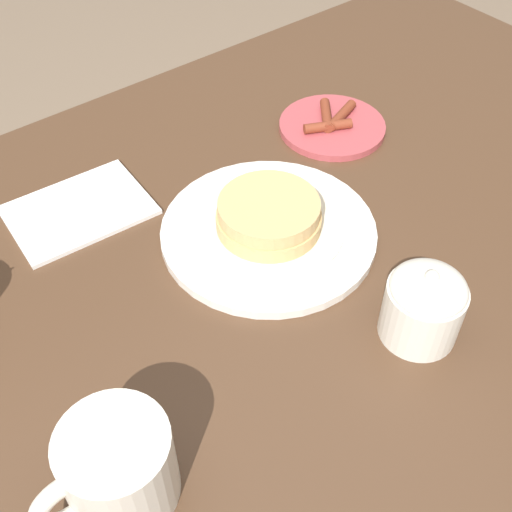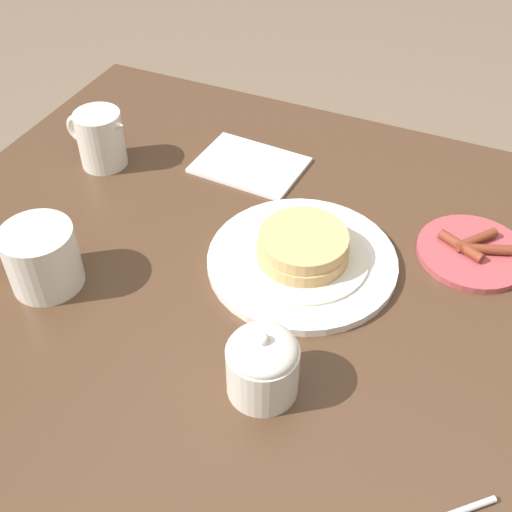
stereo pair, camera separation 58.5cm
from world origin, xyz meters
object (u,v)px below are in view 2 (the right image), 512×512
side_plate_bacon (473,251)px  napkin (250,165)px  coffee_mug (40,256)px  creamer_pitcher (101,138)px  pancake_plate (302,255)px  sugar_bowl (263,364)px

side_plate_bacon → napkin: bearing=-10.2°
side_plate_bacon → coffee_mug: bearing=29.0°
creamer_pitcher → pancake_plate: bearing=166.4°
side_plate_bacon → sugar_bowl: size_ratio=1.64×
side_plate_bacon → creamer_pitcher: (0.59, 0.02, 0.04)m
creamer_pitcher → sugar_bowl: 0.51m
coffee_mug → napkin: coffee_mug is taller
coffee_mug → creamer_pitcher: 0.27m
pancake_plate → coffee_mug: 0.34m
side_plate_bacon → napkin: (0.37, -0.07, -0.00)m
pancake_plate → side_plate_bacon: size_ratio=1.70×
side_plate_bacon → napkin: size_ratio=0.87×
napkin → sugar_bowl: bearing=116.3°
side_plate_bacon → creamer_pitcher: 0.59m
coffee_mug → sugar_bowl: (-0.33, 0.04, -0.00)m
pancake_plate → creamer_pitcher: bearing=-13.6°
coffee_mug → napkin: bearing=-111.7°
pancake_plate → napkin: size_ratio=1.47×
side_plate_bacon → coffee_mug: size_ratio=1.21×
coffee_mug → creamer_pitcher: bearing=-72.6°
creamer_pitcher → napkin: size_ratio=0.65×
pancake_plate → creamer_pitcher: creamer_pitcher is taller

